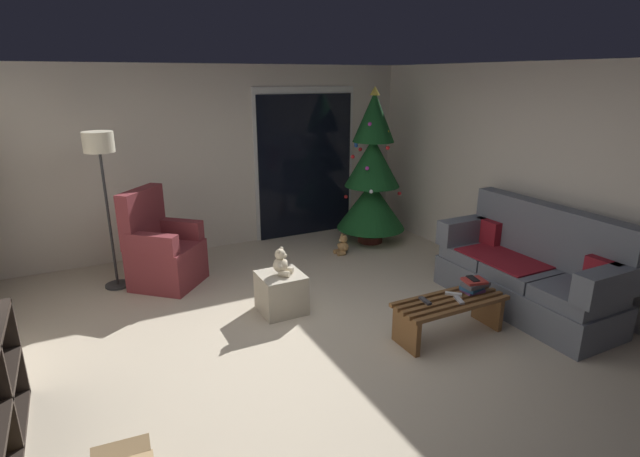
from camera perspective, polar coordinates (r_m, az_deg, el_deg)
ground_plane at (r=4.57m, az=-0.52°, el=-13.33°), size 7.00×7.00×0.00m
wall_back at (r=6.89m, az=-12.05°, el=8.04°), size 5.72×0.12×2.50m
wall_right at (r=5.89m, az=25.33°, el=5.15°), size 0.12×6.00×2.50m
patio_door_frame at (r=7.29m, az=-1.75°, el=7.73°), size 1.60×0.02×2.20m
patio_door_glass at (r=7.28m, az=-1.69°, el=7.32°), size 1.50×0.02×2.10m
couch at (r=5.50m, az=23.47°, el=-4.69°), size 0.78×1.94×1.08m
coffee_table at (r=4.73m, az=15.02°, el=-9.42°), size 1.10×0.40×0.37m
remote_silver at (r=4.66m, az=16.09°, el=-8.09°), size 0.09×0.16×0.02m
remote_graphite at (r=4.57m, az=12.29°, el=-8.32°), size 0.06×0.16×0.02m
remote_white at (r=4.77m, az=15.48°, el=-7.45°), size 0.14×0.14×0.02m
book_stack at (r=4.86m, az=17.69°, el=-6.42°), size 0.26×0.21×0.13m
cell_phone at (r=4.84m, az=17.60°, el=-5.64°), size 0.10×0.16×0.01m
christmas_tree at (r=6.94m, az=6.16°, el=6.08°), size 0.99×0.99×2.22m
armchair at (r=5.89m, az=-18.10°, el=-2.61°), size 0.97×0.97×1.13m
floor_lamp at (r=5.76m, az=-24.48°, el=7.61°), size 0.32×0.32×1.78m
ottoman at (r=5.05m, az=-4.61°, el=-7.56°), size 0.44×0.44×0.41m
teddy_bear_cream at (r=4.92m, az=-4.59°, el=-4.12°), size 0.21×0.21×0.29m
teddy_bear_honey_by_tree at (r=6.64m, az=2.69°, el=-2.03°), size 0.19×0.20×0.29m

